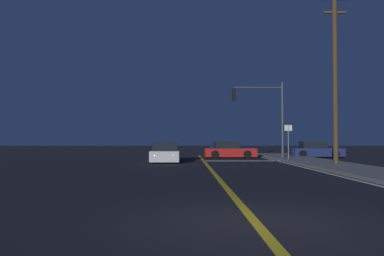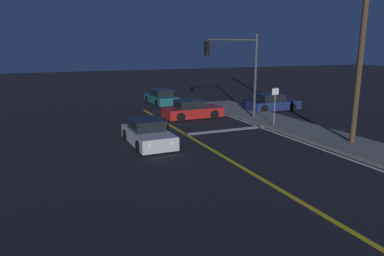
% 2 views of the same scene
% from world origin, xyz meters
% --- Properties ---
extents(ground_plane, '(160.00, 160.00, 0.00)m').
position_xyz_m(ground_plane, '(0.00, 0.00, 0.00)').
color(ground_plane, black).
extents(sidewalk_right, '(3.20, 39.26, 0.15)m').
position_xyz_m(sidewalk_right, '(6.99, 10.90, 0.07)').
color(sidewalk_right, slate).
rests_on(sidewalk_right, ground).
extents(lane_line_center, '(0.20, 37.07, 0.01)m').
position_xyz_m(lane_line_center, '(0.00, 10.90, 0.01)').
color(lane_line_center, gold).
rests_on(lane_line_center, ground).
extents(lane_line_edge_right, '(0.16, 37.07, 0.01)m').
position_xyz_m(lane_line_edge_right, '(5.14, 10.90, 0.01)').
color(lane_line_edge_right, white).
rests_on(lane_line_edge_right, ground).
extents(stop_bar, '(5.39, 0.50, 0.01)m').
position_xyz_m(stop_bar, '(2.69, 20.31, 0.01)').
color(stop_bar, white).
rests_on(stop_bar, ground).
extents(car_distant_tail_teal, '(2.01, 4.49, 1.34)m').
position_xyz_m(car_distant_tail_teal, '(2.31, 31.93, 0.58)').
color(car_distant_tail_teal, '#195960').
rests_on(car_distant_tail_teal, ground).
extents(car_side_waiting_red, '(4.22, 1.99, 1.34)m').
position_xyz_m(car_side_waiting_red, '(2.32, 24.79, 0.58)').
color(car_side_waiting_red, maroon).
rests_on(car_side_waiting_red, ground).
extents(car_following_oncoming_navy, '(4.35, 2.04, 1.34)m').
position_xyz_m(car_following_oncoming_navy, '(9.57, 25.16, 0.58)').
color(car_following_oncoming_navy, navy).
rests_on(car_following_oncoming_navy, ground).
extents(car_far_approaching_silver, '(2.03, 4.20, 1.34)m').
position_xyz_m(car_far_approaching_silver, '(-2.66, 19.10, 0.58)').
color(car_far_approaching_silver, '#B2B5BA').
rests_on(car_far_approaching_silver, ground).
extents(traffic_signal_near_right, '(3.97, 0.28, 5.92)m').
position_xyz_m(traffic_signal_near_right, '(4.80, 22.61, 3.95)').
color(traffic_signal_near_right, '#38383D').
rests_on(traffic_signal_near_right, ground).
extents(utility_pole_right, '(1.54, 0.29, 10.25)m').
position_xyz_m(utility_pole_right, '(7.29, 14.82, 5.32)').
color(utility_pole_right, '#42301E').
rests_on(utility_pole_right, ground).
extents(street_sign_corner, '(0.56, 0.14, 2.57)m').
position_xyz_m(street_sign_corner, '(5.89, 19.81, 1.72)').
color(street_sign_corner, slate).
rests_on(street_sign_corner, ground).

